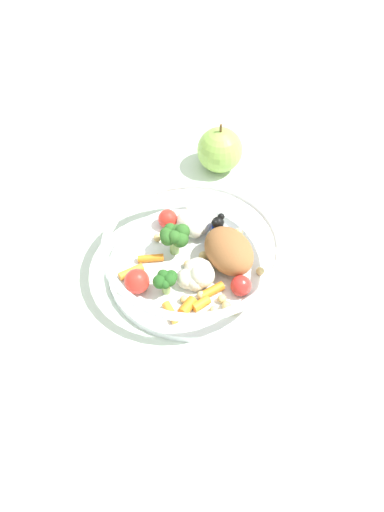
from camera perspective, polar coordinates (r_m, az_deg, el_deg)
ground_plane at (r=0.77m, az=0.96°, el=-2.43°), size 2.40×2.40×0.00m
food_container at (r=0.76m, az=0.35°, el=0.23°), size 0.22×0.22×0.06m
loose_apple at (r=0.90m, az=2.60°, el=9.81°), size 0.07×0.07×0.08m
folded_napkin at (r=0.68m, az=-12.04°, el=-15.73°), size 0.12×0.11×0.01m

